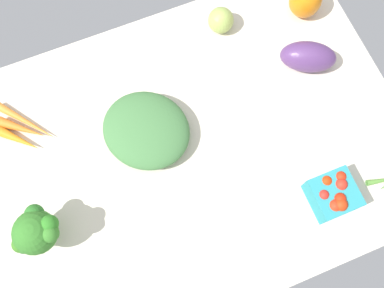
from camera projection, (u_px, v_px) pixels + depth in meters
tablecloth at (192, 148)px, 106.39cm from camera, size 104.00×76.00×2.00cm
leafy_greens_clump at (146, 130)px, 103.13cm from camera, size 28.11×28.48×6.78cm
broccoli_head at (36, 232)px, 91.64cm from camera, size 11.32×10.55×12.61cm
heirloom_tomato_green at (221, 20)px, 112.25cm from camera, size 6.70×6.70×6.70cm
bell_pepper_orange at (306, 0)px, 111.99cm from camera, size 9.51×9.51×10.34cm
carrot_bunch at (21, 130)px, 105.32cm from camera, size 15.12×16.50×2.87cm
eggplant at (308, 57)px, 108.50cm from camera, size 15.91×13.38×7.66cm
berry_basket at (333, 195)px, 98.25cm from camera, size 9.74×9.74×7.28cm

